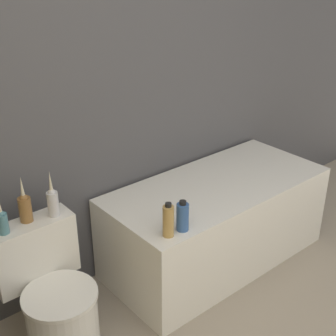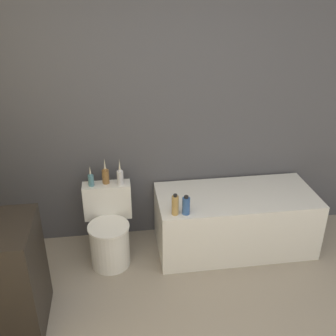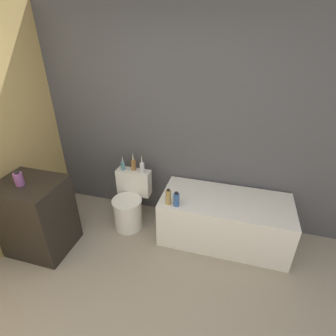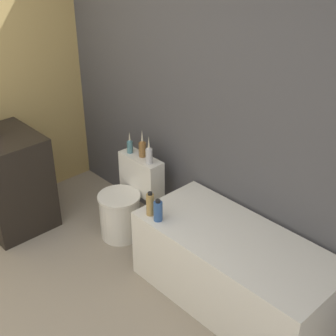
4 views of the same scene
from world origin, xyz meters
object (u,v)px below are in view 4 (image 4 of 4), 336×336
(vase_gold, at_px, (130,146))
(shampoo_bottle_short, at_px, (158,211))
(vase_bronze, at_px, (149,154))
(toilet, at_px, (127,203))
(bathtub, at_px, (233,269))
(shampoo_bottle_tall, at_px, (150,204))
(vase_silver, at_px, (142,148))

(vase_gold, height_order, shampoo_bottle_short, vase_gold)
(vase_bronze, bearing_deg, toilet, -129.27)
(vase_gold, distance_m, vase_bronze, 0.26)
(toilet, bearing_deg, vase_gold, 128.31)
(bathtub, xyz_separation_m, shampoo_bottle_tall, (-0.62, -0.25, 0.37))
(vase_silver, bearing_deg, bathtub, -7.96)
(bathtub, bearing_deg, shampoo_bottle_tall, -158.08)
(vase_gold, bearing_deg, toilet, -51.69)
(bathtub, distance_m, shampoo_bottle_short, 0.69)
(vase_bronze, distance_m, shampoo_bottle_tall, 0.59)
(vase_bronze, distance_m, shampoo_bottle_short, 0.67)
(vase_gold, relative_size, vase_bronze, 0.80)
(shampoo_bottle_tall, distance_m, shampoo_bottle_short, 0.09)
(toilet, distance_m, shampoo_bottle_short, 0.79)
(vase_silver, bearing_deg, toilet, -90.00)
(vase_bronze, bearing_deg, vase_gold, 178.78)
(shampoo_bottle_short, bearing_deg, vase_silver, 147.67)
(vase_bronze, xyz_separation_m, shampoo_bottle_short, (0.54, -0.38, -0.12))
(vase_gold, height_order, vase_silver, vase_silver)
(bathtub, distance_m, vase_gold, 1.41)
(vase_silver, height_order, vase_bronze, vase_bronze)
(vase_gold, xyz_separation_m, shampoo_bottle_short, (0.80, -0.39, -0.11))
(bathtub, bearing_deg, vase_gold, 174.24)
(vase_silver, distance_m, shampoo_bottle_short, 0.80)
(vase_silver, relative_size, shampoo_bottle_tall, 1.27)
(vase_bronze, xyz_separation_m, shampoo_bottle_tall, (0.44, -0.38, -0.11))
(shampoo_bottle_tall, xyz_separation_m, shampoo_bottle_short, (0.09, -0.01, -0.01))
(toilet, xyz_separation_m, shampoo_bottle_short, (0.67, -0.22, 0.35))
(toilet, bearing_deg, vase_silver, 90.00)
(shampoo_bottle_tall, bearing_deg, bathtub, 21.92)
(vase_gold, height_order, shampoo_bottle_tall, vase_gold)
(shampoo_bottle_tall, bearing_deg, vase_gold, 151.49)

